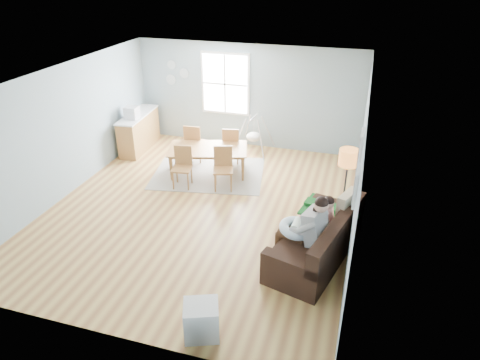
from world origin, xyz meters
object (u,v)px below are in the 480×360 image
(toddler, at_px, (321,214))
(chair_ne, at_px, (231,143))
(counter, at_px, (139,131))
(monitor, at_px, (132,113))
(chair_nw, at_px, (194,141))
(sofa, at_px, (319,243))
(dining_table, at_px, (208,161))
(baby_swing, at_px, (254,136))
(storage_cube, at_px, (201,320))
(chair_se, at_px, (223,165))
(floor_lamp, at_px, (348,165))
(chair_sw, at_px, (183,164))
(father, at_px, (306,228))

(toddler, distance_m, chair_ne, 3.94)
(counter, relative_size, monitor, 5.28)
(counter, bearing_deg, chair_nw, -12.68)
(sofa, xyz_separation_m, dining_table, (-2.92, 2.51, 0.01))
(dining_table, height_order, chair_nw, chair_nw)
(toddler, bearing_deg, baby_swing, 119.64)
(toddler, distance_m, chair_nw, 4.48)
(toddler, distance_m, storage_cube, 2.73)
(toddler, height_order, monitor, monitor)
(toddler, distance_m, dining_table, 3.72)
(chair_se, bearing_deg, storage_cube, -75.64)
(toddler, bearing_deg, floor_lamp, 66.63)
(sofa, xyz_separation_m, baby_swing, (-2.23, 4.09, 0.11))
(chair_nw, bearing_deg, chair_ne, 10.41)
(floor_lamp, xyz_separation_m, monitor, (-5.46, 2.17, -0.28))
(chair_se, height_order, chair_nw, chair_nw)
(chair_sw, bearing_deg, chair_ne, 64.12)
(father, bearing_deg, toddler, 68.39)
(sofa, distance_m, chair_nw, 4.64)
(chair_ne, bearing_deg, chair_sw, -115.88)
(toddler, distance_m, chair_se, 2.93)
(floor_lamp, xyz_separation_m, chair_se, (-2.65, 1.03, -0.84))
(chair_nw, xyz_separation_m, chair_ne, (0.92, 0.17, -0.02))
(chair_nw, relative_size, baby_swing, 0.95)
(sofa, relative_size, chair_ne, 2.50)
(floor_lamp, bearing_deg, sofa, -107.01)
(floor_lamp, height_order, storage_cube, floor_lamp)
(chair_nw, bearing_deg, storage_cube, -67.19)
(chair_sw, bearing_deg, sofa, -29.05)
(sofa, distance_m, counter, 6.25)
(sofa, relative_size, baby_swing, 2.30)
(chair_ne, bearing_deg, sofa, -51.35)
(chair_sw, bearing_deg, chair_se, 10.38)
(chair_se, distance_m, counter, 3.20)
(dining_table, xyz_separation_m, chair_sw, (-0.34, -0.71, 0.20))
(dining_table, height_order, chair_sw, chair_sw)
(storage_cube, xyz_separation_m, counter, (-3.90, 5.57, 0.23))
(chair_nw, bearing_deg, counter, 167.32)
(storage_cube, bearing_deg, toddler, 61.28)
(storage_cube, distance_m, chair_se, 4.25)
(toddler, height_order, baby_swing, toddler)
(storage_cube, height_order, chair_se, chair_se)
(dining_table, bearing_deg, monitor, 149.38)
(chair_nw, bearing_deg, floor_lamp, -29.15)
(counter, bearing_deg, dining_table, -21.91)
(father, height_order, chair_se, father)
(chair_sw, distance_m, chair_se, 0.91)
(toddler, relative_size, dining_table, 0.50)
(toddler, relative_size, chair_sw, 0.99)
(monitor, bearing_deg, dining_table, -14.90)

